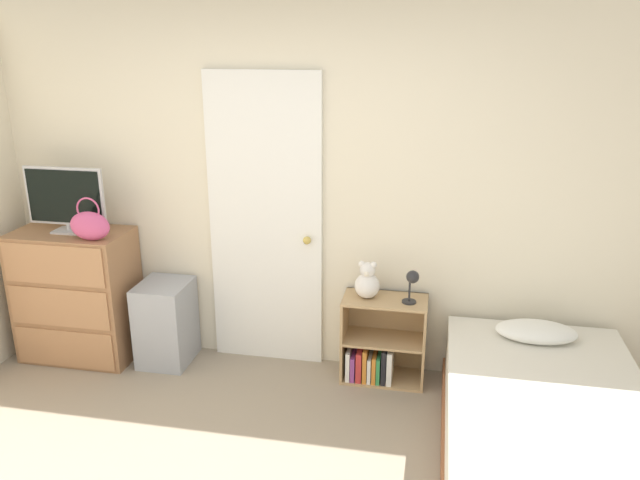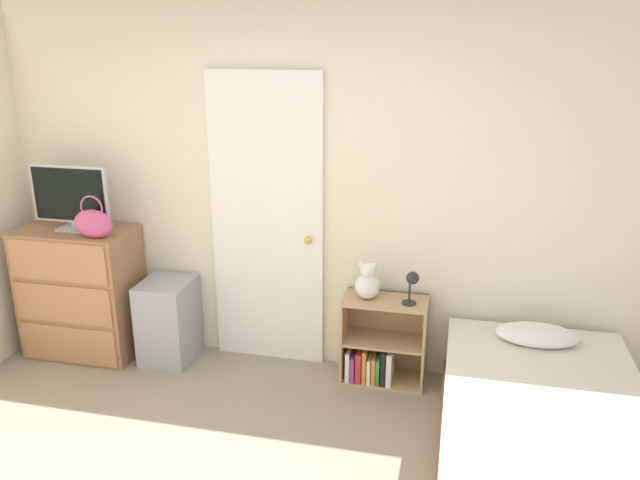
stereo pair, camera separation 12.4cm
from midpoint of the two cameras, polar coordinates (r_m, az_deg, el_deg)
The scene contains 10 objects.
wall_back at distance 4.30m, azimuth -2.59°, elevation 4.52°, with size 10.00×0.06×2.55m.
door_closed at distance 4.38m, azimuth -5.81°, elevation 1.51°, with size 0.81×0.09×2.08m.
dresser at distance 4.94m, azimuth -21.99°, elevation -4.67°, with size 0.82×0.47×0.97m.
tv at distance 4.72m, azimuth -22.98°, elevation 3.50°, with size 0.59×0.16×0.46m.
handbag at distance 4.50m, azimuth -21.04°, elevation 1.27°, with size 0.29×0.12×0.30m.
storage_bin at distance 4.72m, azimuth -14.64°, elevation -7.32°, with size 0.35×0.40×0.61m.
bookshelf at distance 4.39m, azimuth 4.62°, elevation -9.80°, with size 0.57×0.30×0.60m.
teddy_bear at distance 4.20m, azimuth 3.50°, elevation -3.87°, with size 0.17×0.17×0.26m.
desk_lamp at distance 4.12m, azimuth 7.56°, elevation -3.74°, with size 0.11×0.10×0.23m.
bed at distance 3.75m, azimuth 19.11°, elevation -16.30°, with size 1.12×1.90×0.57m.
Camera 1 is at (0.93, -2.08, 2.30)m, focal length 35.00 mm.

